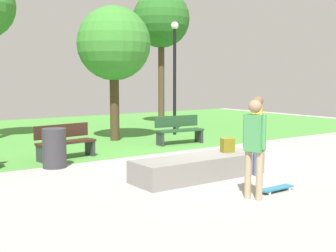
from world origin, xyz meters
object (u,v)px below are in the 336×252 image
Objects in this scene: skater_watching at (257,129)px; tree_slender_maple at (114,44)px; skater_performing_trick at (254,141)px; park_bench_by_oak at (179,129)px; lamp_post at (175,67)px; concrete_ledge at (199,167)px; trash_bin at (54,148)px; skateboard_by_ledge at (276,188)px; backpack_on_ledge at (228,145)px; tree_leaning_ash at (161,20)px; skateboard_spare at (170,173)px; park_bench_near_path at (65,141)px.

tree_slender_maple is at bearing 90.01° from skater_watching.
skater_performing_trick is 1.08× the size of park_bench_by_oak.
tree_slender_maple reaches higher than lamp_post.
lamp_post is (3.83, 6.12, 2.31)m from concrete_ledge.
tree_slender_maple is at bearing 43.54° from trash_bin.
skater_performing_trick is 2.21× the size of skateboard_by_ledge.
backpack_on_ledge is 1.89m from skateboard_by_ledge.
tree_leaning_ash reaches higher than concrete_ledge.
skateboard_spare is 6.61m from tree_slender_maple.
backpack_on_ledge is 0.19× the size of park_bench_near_path.
skateboard_spare is 7.42m from lamp_post.
tree_slender_maple reaches higher than concrete_ledge.
skateboard_spare is at bearing -53.13° from trash_bin.
skater_performing_trick is at bearing -115.28° from park_bench_by_oak.
tree_leaning_ash reaches higher than skater_watching.
park_bench_near_path is 0.36× the size of tree_slender_maple.
concrete_ledge is 1.71× the size of skater_performing_trick.
tree_leaning_ash is at bearing 67.13° from skater_watching.
skater_performing_trick reaches higher than skateboard_spare.
trash_bin reaches higher than park_bench_by_oak.
concrete_ledge is at bearing 81.76° from skater_performing_trick.
trash_bin is (-5.96, -3.26, -2.07)m from lamp_post.
tree_leaning_ash is 6.33× the size of trash_bin.
backpack_on_ledge is at bearing -116.05° from lamp_post.
skater_performing_trick is at bearing -100.93° from tree_slender_maple.
skater_watching is at bearing -20.86° from concrete_ledge.
skateboard_spare is at bearing 92.75° from skater_performing_trick.
trash_bin is at bearing 111.58° from skater_performing_trick.
skateboard_by_ledge is at bearing -60.52° from trash_bin.
concrete_ledge is 3.20× the size of trash_bin.
trash_bin reaches higher than backpack_on_ledge.
park_bench_by_oak is (2.95, 3.63, 0.42)m from skateboard_spare.
tree_leaning_ash is at bearing 63.06° from skater_performing_trick.
park_bench_by_oak reaches higher than skateboard_by_ledge.
concrete_ledge reaches higher than skateboard_by_ledge.
backpack_on_ledge is 4.11m from trash_bin.
tree_slender_maple reaches higher than skateboard_spare.
skateboard_by_ledge is 6.28m from park_bench_by_oak.
park_bench_near_path is 4.50m from tree_slender_maple.
skateboard_by_ledge is at bearing 8.37° from skater_performing_trick.
tree_leaning_ash reaches higher than lamp_post.
skateboard_by_ledge is (-0.79, -1.26, -0.97)m from skater_watching.
park_bench_by_oak is 0.27× the size of tree_leaning_ash.
tree_leaning_ash is (5.62, 11.05, 3.63)m from skater_performing_trick.
skater_performing_trick is 2.57m from skateboard_spare.
concrete_ledge is 4.90m from park_bench_by_oak.
lamp_post is at bearing 57.26° from park_bench_by_oak.
skateboard_spare is 0.83× the size of trash_bin.
skateboard_by_ledge is at bearing -122.25° from skater_watching.
park_bench_by_oak is at bearing 70.41° from skateboard_by_ledge.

